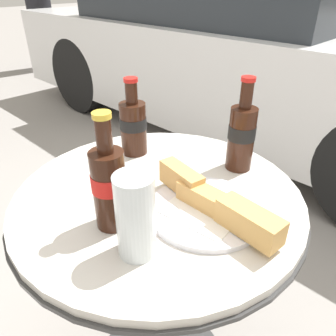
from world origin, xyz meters
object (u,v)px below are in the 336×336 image
(bistro_table, at_px, (159,259))
(lunch_plate_near, at_px, (210,205))
(parked_car, at_px, (245,48))
(cola_bottle_left, at_px, (133,125))
(cola_bottle_center, at_px, (109,185))
(cola_bottle_right, at_px, (242,135))
(drinking_glass, at_px, (136,220))

(bistro_table, relative_size, lunch_plate_near, 2.32)
(parked_car, bearing_deg, cola_bottle_left, -66.00)
(cola_bottle_center, bearing_deg, lunch_plate_near, 52.30)
(bistro_table, bearing_deg, cola_bottle_center, -84.38)
(cola_bottle_left, bearing_deg, lunch_plate_near, -13.15)
(cola_bottle_center, bearing_deg, parked_car, 116.12)
(cola_bottle_right, height_order, lunch_plate_near, cola_bottle_right)
(lunch_plate_near, bearing_deg, cola_bottle_right, 108.06)
(drinking_glass, bearing_deg, bistro_table, 124.29)
(bistro_table, relative_size, drinking_glass, 4.58)
(bistro_table, xyz_separation_m, drinking_glass, (0.11, -0.16, 0.29))
(cola_bottle_right, relative_size, lunch_plate_near, 0.75)
(bistro_table, relative_size, parked_car, 0.17)
(cola_bottle_center, bearing_deg, cola_bottle_right, 81.45)
(cola_bottle_left, distance_m, parked_car, 2.15)
(drinking_glass, bearing_deg, cola_bottle_left, 139.77)
(cola_bottle_center, distance_m, lunch_plate_near, 0.21)
(cola_bottle_left, xyz_separation_m, cola_bottle_center, (0.20, -0.23, 0.01))
(bistro_table, height_order, cola_bottle_right, cola_bottle_right)
(cola_bottle_right, bearing_deg, cola_bottle_left, -153.13)
(cola_bottle_left, bearing_deg, cola_bottle_center, -49.07)
(lunch_plate_near, distance_m, parked_car, 2.36)
(cola_bottle_center, xyz_separation_m, parked_car, (-1.07, 2.19, -0.18))
(drinking_glass, distance_m, parked_car, 2.50)
(cola_bottle_left, bearing_deg, parked_car, 114.00)
(bistro_table, distance_m, cola_bottle_left, 0.37)
(drinking_glass, bearing_deg, lunch_plate_near, 80.77)
(lunch_plate_near, bearing_deg, drinking_glass, -99.23)
(cola_bottle_center, relative_size, lunch_plate_near, 0.75)
(cola_bottle_center, relative_size, drinking_glass, 1.48)
(drinking_glass, bearing_deg, cola_bottle_right, 95.82)
(parked_car, bearing_deg, lunch_plate_near, -59.53)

